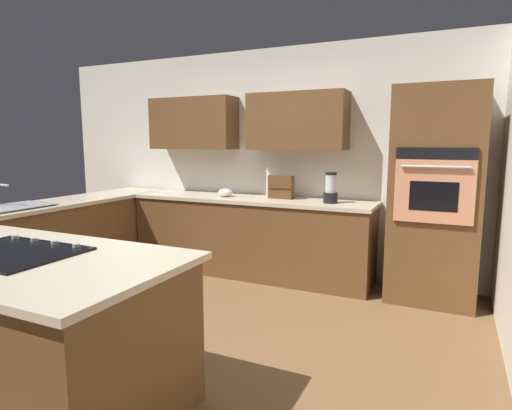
{
  "coord_description": "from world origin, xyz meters",
  "views": [
    {
      "loc": [
        -2.0,
        2.61,
        1.52
      ],
      "look_at": [
        -0.38,
        -0.85,
        0.96
      ],
      "focal_mm": 29.77,
      "sensor_mm": 36.0,
      "label": 1
    }
  ],
  "objects": [
    {
      "name": "ground_plane",
      "position": [
        0.0,
        0.0,
        0.0
      ],
      "size": [
        14.0,
        14.0,
        0.0
      ],
      "primitive_type": "plane",
      "color": "brown"
    },
    {
      "name": "wall_back",
      "position": [
        0.06,
        -2.05,
        1.4
      ],
      "size": [
        6.0,
        0.44,
        2.6
      ],
      "color": "white",
      "rests_on": "ground"
    },
    {
      "name": "lower_cabinets_back",
      "position": [
        0.1,
        -1.72,
        0.43
      ],
      "size": [
        2.8,
        0.6,
        0.86
      ],
      "primitive_type": "cube",
      "color": "brown",
      "rests_on": "ground"
    },
    {
      "name": "countertop_back",
      "position": [
        0.1,
        -1.72,
        0.88
      ],
      "size": [
        2.84,
        0.64,
        0.04
      ],
      "primitive_type": "cube",
      "color": "beige",
      "rests_on": "lower_cabinets_back"
    },
    {
      "name": "lower_cabinets_side",
      "position": [
        1.82,
        -0.55,
        0.43
      ],
      "size": [
        0.6,
        2.9,
        0.86
      ],
      "primitive_type": "cube",
      "color": "brown",
      "rests_on": "ground"
    },
    {
      "name": "countertop_side",
      "position": [
        1.82,
        -0.55,
        0.88
      ],
      "size": [
        0.64,
        2.94,
        0.04
      ],
      "primitive_type": "cube",
      "color": "beige",
      "rests_on": "lower_cabinets_side"
    },
    {
      "name": "island_base",
      "position": [
        0.26,
        1.08,
        0.43
      ],
      "size": [
        1.97,
        0.97,
        0.86
      ],
      "primitive_type": "cube",
      "color": "brown",
      "rests_on": "ground"
    },
    {
      "name": "island_top",
      "position": [
        0.26,
        1.08,
        0.88
      ],
      "size": [
        2.05,
        1.05,
        0.04
      ],
      "primitive_type": "cube",
      "color": "beige",
      "rests_on": "island_base"
    },
    {
      "name": "wall_oven",
      "position": [
        -1.85,
        -1.72,
        1.02
      ],
      "size": [
        0.8,
        0.66,
        2.04
      ],
      "color": "brown",
      "rests_on": "ground"
    },
    {
      "name": "sink_unit",
      "position": [
        1.83,
        -0.04,
        0.92
      ],
      "size": [
        0.46,
        0.7,
        0.23
      ],
      "color": "#515456",
      "rests_on": "countertop_side"
    },
    {
      "name": "cooktop",
      "position": [
        0.26,
        1.07,
        0.91
      ],
      "size": [
        0.76,
        0.56,
        0.03
      ],
      "color": "black",
      "rests_on": "island_top"
    },
    {
      "name": "blender",
      "position": [
        -0.85,
        -1.69,
        1.04
      ],
      "size": [
        0.15,
        0.15,
        0.32
      ],
      "color": "black",
      "rests_on": "countertop_back"
    },
    {
      "name": "mixing_bowl",
      "position": [
        0.4,
        -1.69,
        0.95
      ],
      "size": [
        0.17,
        0.17,
        0.09
      ],
      "primitive_type": "ellipsoid",
      "color": "white",
      "rests_on": "countertop_back"
    },
    {
      "name": "spice_rack",
      "position": [
        -0.25,
        -1.8,
        1.03
      ],
      "size": [
        0.28,
        0.11,
        0.26
      ],
      "color": "brown",
      "rests_on": "countertop_back"
    }
  ]
}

